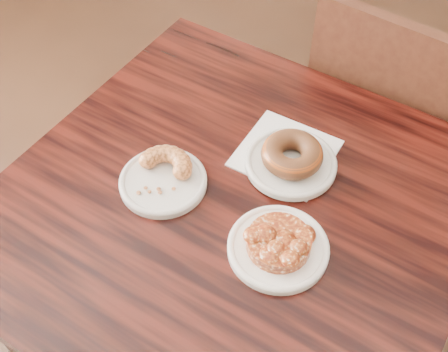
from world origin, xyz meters
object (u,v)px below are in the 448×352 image
at_px(cruller_fragment, 162,174).
at_px(apple_fritter, 279,240).
at_px(glazed_donut, 292,154).
at_px(cafe_table, 232,298).
at_px(chair_far, 389,130).

bearing_deg(cruller_fragment, apple_fritter, -12.12).
distance_m(apple_fritter, cruller_fragment, 0.25).
bearing_deg(glazed_donut, cruller_fragment, -147.13).
xyz_separation_m(cafe_table, glazed_donut, (0.07, 0.12, 0.41)).
bearing_deg(cafe_table, apple_fritter, -22.06).
relative_size(glazed_donut, apple_fritter, 0.79).
xyz_separation_m(apple_fritter, cruller_fragment, (-0.25, 0.05, -0.00)).
relative_size(chair_far, apple_fritter, 6.06).
relative_size(cafe_table, cruller_fragment, 6.96).
bearing_deg(cruller_fragment, chair_far, 60.03).
bearing_deg(chair_far, glazed_donut, 85.46).
height_order(cafe_table, apple_fritter, apple_fritter).
xyz_separation_m(chair_far, glazed_donut, (-0.15, -0.49, 0.34)).
bearing_deg(chair_far, cafe_table, 82.94).
bearing_deg(cruller_fragment, cafe_table, 5.45).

